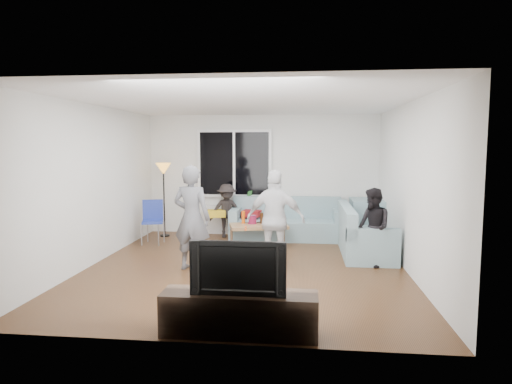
# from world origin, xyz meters

# --- Properties ---
(floor) EXTENTS (5.00, 5.50, 0.04)m
(floor) POSITION_xyz_m (0.00, 0.00, -0.02)
(floor) COLOR #56351C
(floor) RESTS_ON ground
(ceiling) EXTENTS (5.00, 5.50, 0.04)m
(ceiling) POSITION_xyz_m (0.00, 0.00, 2.62)
(ceiling) COLOR white
(ceiling) RESTS_ON ground
(wall_back) EXTENTS (5.00, 0.04, 2.60)m
(wall_back) POSITION_xyz_m (0.00, 2.77, 1.30)
(wall_back) COLOR silver
(wall_back) RESTS_ON ground
(wall_front) EXTENTS (5.00, 0.04, 2.60)m
(wall_front) POSITION_xyz_m (0.00, -2.77, 1.30)
(wall_front) COLOR silver
(wall_front) RESTS_ON ground
(wall_left) EXTENTS (0.04, 5.50, 2.60)m
(wall_left) POSITION_xyz_m (-2.52, 0.00, 1.30)
(wall_left) COLOR silver
(wall_left) RESTS_ON ground
(wall_right) EXTENTS (0.04, 5.50, 2.60)m
(wall_right) POSITION_xyz_m (2.52, 0.00, 1.30)
(wall_right) COLOR silver
(wall_right) RESTS_ON ground
(window_frame) EXTENTS (1.62, 0.06, 1.47)m
(window_frame) POSITION_xyz_m (-0.60, 2.69, 1.55)
(window_frame) COLOR white
(window_frame) RESTS_ON wall_back
(window_glass) EXTENTS (1.50, 0.02, 1.35)m
(window_glass) POSITION_xyz_m (-0.60, 2.65, 1.55)
(window_glass) COLOR black
(window_glass) RESTS_ON window_frame
(window_mullion) EXTENTS (0.05, 0.03, 1.35)m
(window_mullion) POSITION_xyz_m (-0.60, 2.64, 1.55)
(window_mullion) COLOR white
(window_mullion) RESTS_ON window_frame
(radiator) EXTENTS (1.30, 0.12, 0.62)m
(radiator) POSITION_xyz_m (-0.60, 2.65, 0.31)
(radiator) COLOR silver
(radiator) RESTS_ON floor
(potted_plant) EXTENTS (0.23, 0.20, 0.35)m
(potted_plant) POSITION_xyz_m (-0.29, 2.62, 0.80)
(potted_plant) COLOR #2E712D
(potted_plant) RESTS_ON radiator
(vase) EXTENTS (0.21, 0.21, 0.19)m
(vase) POSITION_xyz_m (-0.69, 2.62, 0.72)
(vase) COLOR silver
(vase) RESTS_ON radiator
(sofa_back_section) EXTENTS (2.30, 0.85, 0.85)m
(sofa_back_section) POSITION_xyz_m (0.55, 2.27, 0.42)
(sofa_back_section) COLOR gray
(sofa_back_section) RESTS_ON floor
(sofa_right_section) EXTENTS (2.00, 0.85, 0.85)m
(sofa_right_section) POSITION_xyz_m (2.02, 1.19, 0.42)
(sofa_right_section) COLOR gray
(sofa_right_section) RESTS_ON floor
(sofa_corner) EXTENTS (0.85, 0.85, 0.85)m
(sofa_corner) POSITION_xyz_m (2.30, 2.27, 0.42)
(sofa_corner) COLOR gray
(sofa_corner) RESTS_ON floor
(cushion_yellow) EXTENTS (0.47, 0.43, 0.14)m
(cushion_yellow) POSITION_xyz_m (-0.94, 2.25, 0.51)
(cushion_yellow) COLOR gold
(cushion_yellow) RESTS_ON sofa_back_section
(cushion_red) EXTENTS (0.41, 0.36, 0.13)m
(cushion_red) POSITION_xyz_m (-0.18, 2.33, 0.51)
(cushion_red) COLOR maroon
(cushion_red) RESTS_ON sofa_back_section
(coffee_table) EXTENTS (1.22, 0.87, 0.40)m
(coffee_table) POSITION_xyz_m (0.04, 1.65, 0.20)
(coffee_table) COLOR #A98052
(coffee_table) RESTS_ON floor
(pitcher) EXTENTS (0.17, 0.17, 0.17)m
(pitcher) POSITION_xyz_m (-0.10, 1.71, 0.49)
(pitcher) COLOR maroon
(pitcher) RESTS_ON coffee_table
(side_chair) EXTENTS (0.50, 0.50, 0.86)m
(side_chair) POSITION_xyz_m (-2.05, 1.50, 0.43)
(side_chair) COLOR navy
(side_chair) RESTS_ON floor
(floor_lamp) EXTENTS (0.32, 0.32, 1.56)m
(floor_lamp) POSITION_xyz_m (-2.05, 2.24, 0.78)
(floor_lamp) COLOR orange
(floor_lamp) RESTS_ON floor
(player_left) EXTENTS (0.66, 0.50, 1.64)m
(player_left) POSITION_xyz_m (-0.82, -0.20, 0.82)
(player_left) COLOR #515257
(player_left) RESTS_ON floor
(player_right) EXTENTS (0.96, 0.49, 1.57)m
(player_right) POSITION_xyz_m (0.47, -0.01, 0.78)
(player_right) COLOR silver
(player_right) RESTS_ON floor
(spectator_right) EXTENTS (0.64, 0.73, 1.27)m
(spectator_right) POSITION_xyz_m (2.02, 0.31, 0.63)
(spectator_right) COLOR black
(spectator_right) RESTS_ON floor
(spectator_back) EXTENTS (0.83, 0.62, 1.13)m
(spectator_back) POSITION_xyz_m (-0.71, 2.30, 0.57)
(spectator_back) COLOR black
(spectator_back) RESTS_ON floor
(tv_console) EXTENTS (1.60, 0.40, 0.44)m
(tv_console) POSITION_xyz_m (0.26, -2.50, 0.22)
(tv_console) COLOR #37281B
(tv_console) RESTS_ON floor
(television) EXTENTS (0.97, 0.13, 0.56)m
(television) POSITION_xyz_m (0.26, -2.50, 0.72)
(television) COLOR black
(television) RESTS_ON tv_console
(bottle_e) EXTENTS (0.07, 0.07, 0.20)m
(bottle_e) POSITION_xyz_m (0.41, 1.79, 0.50)
(bottle_e) COLOR black
(bottle_e) RESTS_ON coffee_table
(bottle_c) EXTENTS (0.07, 0.07, 0.21)m
(bottle_c) POSITION_xyz_m (0.09, 1.78, 0.51)
(bottle_c) COLOR #341B0B
(bottle_c) RESTS_ON coffee_table
(bottle_a) EXTENTS (0.07, 0.07, 0.25)m
(bottle_a) POSITION_xyz_m (-0.28, 1.75, 0.52)
(bottle_a) COLOR #D7530C
(bottle_a) RESTS_ON coffee_table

